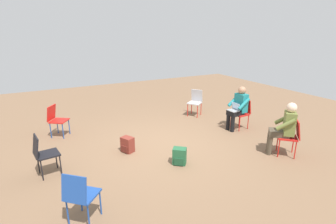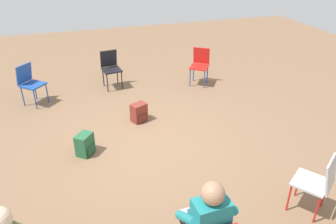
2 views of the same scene
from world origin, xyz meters
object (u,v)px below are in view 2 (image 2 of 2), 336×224
object	(u,v)px
chair_southwest	(200,63)
backpack_near_laptop_user	(85,145)
backpack_by_empty_chair	(139,114)
person_with_laptop	(205,221)
chair_northwest	(318,181)
chair_south	(111,66)
chair_southeast	(30,82)

from	to	relation	value
chair_southwest	backpack_near_laptop_user	size ratio (longest dim) A/B	2.36
backpack_near_laptop_user	backpack_by_empty_chair	bearing A→B (deg)	-143.87
person_with_laptop	backpack_near_laptop_user	xyz separation A→B (m)	(1.01, -2.49, -0.53)
chair_northwest	chair_south	size ratio (longest dim) A/B	1.00
chair_south	backpack_by_empty_chair	bearing A→B (deg)	89.87
backpack_near_laptop_user	chair_southeast	bearing A→B (deg)	-67.86
chair_southeast	person_with_laptop	bearing A→B (deg)	64.75
chair_northwest	chair_southeast	world-z (taller)	same
chair_southeast	backpack_near_laptop_user	distance (m)	2.37
chair_southwest	chair_northwest	bearing A→B (deg)	122.06
person_with_laptop	backpack_near_laptop_user	world-z (taller)	person_with_laptop
chair_northwest	backpack_near_laptop_user	xyz separation A→B (m)	(2.65, -2.15, -0.34)
chair_southwest	chair_south	bearing A→B (deg)	22.76
backpack_near_laptop_user	backpack_by_empty_chair	size ratio (longest dim) A/B	1.00
chair_southeast	chair_south	xyz separation A→B (m)	(-1.71, -0.38, 0.00)
chair_southwest	backpack_by_empty_chair	world-z (taller)	chair_southwest
chair_south	backpack_by_empty_chair	world-z (taller)	chair_south
chair_southwest	chair_south	size ratio (longest dim) A/B	1.00
chair_northwest	person_with_laptop	bearing A→B (deg)	156.28
person_with_laptop	chair_southeast	bearing A→B (deg)	108.88
person_with_laptop	chair_northwest	bearing A→B (deg)	8.61
chair_southeast	backpack_by_empty_chair	xyz separation A→B (m)	(-1.96, 1.39, -0.34)
chair_southwest	backpack_by_empty_chair	size ratio (longest dim) A/B	2.36
chair_southeast	backpack_near_laptop_user	xyz separation A→B (m)	(-0.88, 2.17, -0.34)
chair_southwest	chair_southeast	bearing A→B (deg)	33.94
chair_northwest	chair_southwest	size ratio (longest dim) A/B	1.00
chair_south	backpack_by_empty_chair	xyz separation A→B (m)	(-0.24, 1.77, -0.34)
chair_south	person_with_laptop	bearing A→B (deg)	84.08
chair_northwest	chair_south	bearing A→B (deg)	75.71
chair_northwest	backpack_near_laptop_user	size ratio (longest dim) A/B	2.36
chair_northwest	backpack_by_empty_chair	distance (m)	3.35
chair_southwest	backpack_near_laptop_user	xyz separation A→B (m)	(2.85, 2.12, -0.34)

